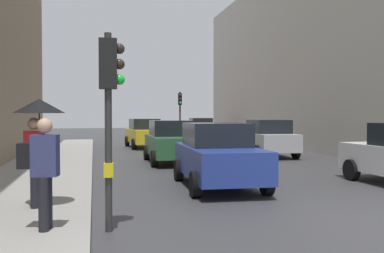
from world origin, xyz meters
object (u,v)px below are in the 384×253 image
at_px(pedestrian_with_umbrella, 38,122).
at_px(car_red_sedan, 200,129).
at_px(pedestrian_with_grey_backpack, 42,167).
at_px(traffic_light_near_left, 110,95).
at_px(car_green_estate, 171,142).
at_px(traffic_light_far_median, 180,108).
at_px(car_blue_van, 218,155).
at_px(car_silver_hatchback, 267,138).
at_px(car_yellow_taxi, 145,133).

bearing_deg(pedestrian_with_umbrella, car_red_sedan, 68.84).
relative_size(car_red_sedan, pedestrian_with_grey_backpack, 2.44).
distance_m(traffic_light_near_left, car_green_estate, 10.62).
distance_m(traffic_light_far_median, traffic_light_near_left, 23.05).
relative_size(car_red_sedan, pedestrian_with_umbrella, 2.02).
bearing_deg(traffic_light_near_left, car_green_estate, 74.10).
xyz_separation_m(car_blue_van, car_green_estate, (-0.18, 6.19, 0.00)).
xyz_separation_m(traffic_light_near_left, car_silver_hatchback, (7.87, 11.80, -1.44)).
xyz_separation_m(car_yellow_taxi, car_red_sedan, (5.34, 7.31, 0.00)).
relative_size(car_silver_hatchback, car_green_estate, 1.01).
xyz_separation_m(car_green_estate, car_red_sedan, (5.23, 15.86, 0.00)).
distance_m(traffic_light_far_median, car_yellow_taxi, 4.97).
bearing_deg(traffic_light_near_left, car_red_sedan, 72.65).
bearing_deg(traffic_light_near_left, car_blue_van, 52.04).
height_order(car_green_estate, car_red_sedan, same).
distance_m(car_yellow_taxi, pedestrian_with_umbrella, 17.65).
relative_size(traffic_light_near_left, pedestrian_with_grey_backpack, 1.90).
bearing_deg(pedestrian_with_grey_backpack, car_yellow_taxi, 78.53).
bearing_deg(car_silver_hatchback, traffic_light_near_left, -123.70).
bearing_deg(car_blue_van, traffic_light_far_median, 81.80).
distance_m(traffic_light_near_left, car_yellow_taxi, 18.93).
bearing_deg(car_green_estate, car_silver_hatchback, 18.59).
bearing_deg(car_blue_van, traffic_light_near_left, -127.96).
bearing_deg(traffic_light_far_median, car_blue_van, -98.20).
relative_size(car_green_estate, pedestrian_with_umbrella, 1.98).
relative_size(car_silver_hatchback, pedestrian_with_umbrella, 2.00).
distance_m(car_silver_hatchback, car_green_estate, 5.26).
height_order(traffic_light_far_median, car_yellow_taxi, traffic_light_far_median).
xyz_separation_m(traffic_light_near_left, car_blue_van, (3.06, 3.93, -1.44)).
height_order(car_silver_hatchback, pedestrian_with_grey_backpack, pedestrian_with_grey_backpack).
bearing_deg(traffic_light_far_median, pedestrian_with_grey_backpack, -106.71).
height_order(traffic_light_near_left, pedestrian_with_grey_backpack, traffic_light_near_left).
distance_m(car_silver_hatchback, car_red_sedan, 14.18).
height_order(car_blue_van, car_green_estate, same).
distance_m(car_blue_van, pedestrian_with_umbrella, 5.10).
bearing_deg(pedestrian_with_umbrella, traffic_light_near_left, -48.95).
xyz_separation_m(traffic_light_far_median, car_yellow_taxi, (-2.94, -3.66, -1.64)).
relative_size(traffic_light_near_left, car_red_sedan, 0.78).
height_order(car_green_estate, pedestrian_with_umbrella, pedestrian_with_umbrella).
distance_m(car_blue_van, car_red_sedan, 22.62).
bearing_deg(car_green_estate, car_yellow_taxi, 90.71).
distance_m(traffic_light_near_left, car_red_sedan, 27.25).
relative_size(traffic_light_far_median, traffic_light_near_left, 1.09).
xyz_separation_m(traffic_light_near_left, pedestrian_with_umbrella, (-1.34, 1.54, -0.48)).
bearing_deg(pedestrian_with_umbrella, traffic_light_far_median, 71.25).
xyz_separation_m(car_red_sedan, pedestrian_with_umbrella, (-9.46, -24.44, 0.96)).
relative_size(traffic_light_far_median, car_yellow_taxi, 0.85).
bearing_deg(car_yellow_taxi, traffic_light_far_median, 51.24).
distance_m(car_red_sedan, pedestrian_with_grey_backpack, 27.79).
xyz_separation_m(traffic_light_far_median, car_red_sedan, (2.40, 3.65, -1.64)).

